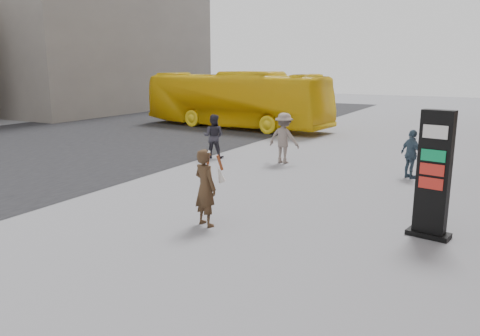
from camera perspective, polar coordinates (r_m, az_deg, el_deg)
The scene contains 9 objects.
ground at distance 10.09m, azimuth -0.65°, elevation -7.67°, with size 100.00×100.00×0.00m, color #9E9EA3.
road at distance 22.36m, azimuth -23.94°, elevation 2.41°, with size 16.00×60.00×0.01m, color black.
bg_building_far at distance 40.28m, azimuth -17.00°, elevation 14.04°, with size 10.00×18.00×10.00m, color gray.
info_pylon at distance 10.18m, azimuth 22.53°, elevation -0.80°, with size 0.90×0.56×2.61m.
woman at distance 10.22m, azimuth -4.21°, elevation -2.29°, with size 0.78×0.75×1.71m.
bus at distance 26.74m, azimuth -0.62°, elevation 8.33°, with size 2.65×11.31×3.15m, color yellow.
pedestrian_a at distance 17.83m, azimuth -3.26°, elevation 3.88°, with size 0.81×0.63×1.66m, color #2F2D36.
pedestrian_b at distance 16.90m, azimuth 5.36°, elevation 3.64°, with size 1.17×0.68×1.82m, color gray.
pedestrian_c at distance 15.49m, azimuth 20.18°, elevation 1.60°, with size 0.90×0.37×1.53m, color #3F5668.
Camera 1 is at (4.69, -8.24, 3.46)m, focal length 35.00 mm.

